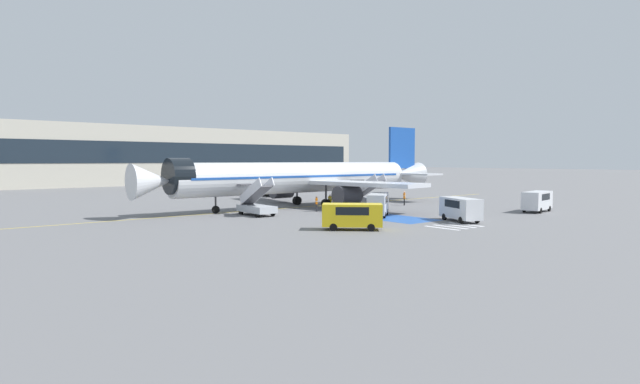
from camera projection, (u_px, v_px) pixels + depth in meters
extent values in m
plane|color=slate|center=(295.00, 207.00, 61.81)|extent=(600.00, 600.00, 0.00)
cube|color=gold|center=(301.00, 207.00, 62.01)|extent=(77.17, 1.83, 0.01)
cube|color=#2856A8|center=(391.00, 218.00, 50.55)|extent=(5.04, 9.22, 0.01)
cube|color=silver|center=(442.00, 228.00, 42.93)|extent=(0.44, 3.60, 0.01)
cube|color=silver|center=(450.00, 227.00, 43.70)|extent=(0.44, 3.60, 0.01)
cube|color=silver|center=(458.00, 226.00, 44.47)|extent=(0.44, 3.60, 0.01)
cube|color=silver|center=(466.00, 225.00, 45.24)|extent=(0.44, 3.60, 0.01)
cylinder|color=silver|center=(301.00, 178.00, 61.78)|extent=(33.26, 4.46, 3.76)
cone|color=silver|center=(152.00, 182.00, 50.11)|extent=(4.21, 3.77, 3.68)
cone|color=silver|center=(406.00, 175.00, 73.92)|extent=(5.71, 3.72, 3.61)
cylinder|color=black|center=(178.00, 176.00, 51.84)|extent=(2.33, 3.84, 3.79)
cube|color=#19479E|center=(301.00, 176.00, 61.76)|extent=(30.60, 4.48, 0.24)
cube|color=silver|center=(363.00, 184.00, 57.57)|extent=(6.27, 15.58, 0.44)
cylinder|color=#38383D|center=(347.00, 195.00, 57.75)|extent=(2.96, 2.30, 2.24)
cube|color=silver|center=(285.00, 180.00, 69.93)|extent=(6.87, 15.68, 0.44)
cylinder|color=#38383D|center=(281.00, 190.00, 68.21)|extent=(2.96, 2.30, 2.24)
cube|color=#19479E|center=(402.00, 148.00, 73.14)|extent=(5.27, 0.47, 5.97)
cube|color=silver|center=(418.00, 174.00, 70.25)|extent=(3.51, 6.08, 0.24)
cube|color=silver|center=(382.00, 173.00, 75.80)|extent=(3.51, 6.08, 0.24)
cylinder|color=#38383D|center=(216.00, 196.00, 54.63)|extent=(0.20, 0.20, 2.90)
cylinder|color=black|center=(216.00, 210.00, 54.72)|extent=(0.85, 0.30, 0.84)
cylinder|color=#38383D|center=(326.00, 193.00, 60.60)|extent=(0.24, 0.24, 2.58)
cylinder|color=black|center=(326.00, 204.00, 60.68)|extent=(1.11, 0.62, 1.10)
cylinder|color=#38383D|center=(297.00, 191.00, 65.23)|extent=(0.24, 0.24, 2.58)
cylinder|color=black|center=(297.00, 201.00, 65.31)|extent=(1.11, 0.62, 1.10)
cube|color=#ADB2BA|center=(257.00, 209.00, 52.78)|extent=(2.30, 4.85, 0.70)
cylinder|color=black|center=(241.00, 211.00, 53.52)|extent=(0.23, 0.70, 0.70)
cylinder|color=black|center=(256.00, 210.00, 54.69)|extent=(0.23, 0.70, 0.70)
cylinder|color=black|center=(257.00, 214.00, 50.91)|extent=(0.23, 0.70, 0.70)
cylinder|color=black|center=(273.00, 213.00, 52.08)|extent=(0.23, 0.70, 0.70)
cube|color=#4C4C51|center=(257.00, 195.00, 52.69)|extent=(1.52, 4.18, 2.27)
cube|color=#4C4C51|center=(245.00, 185.00, 54.39)|extent=(1.67, 1.13, 0.12)
cube|color=silver|center=(250.00, 191.00, 52.17)|extent=(0.16, 4.52, 2.97)
cube|color=silver|center=(263.00, 191.00, 53.14)|extent=(0.16, 4.52, 2.97)
cube|color=#ADB2BA|center=(369.00, 201.00, 63.16)|extent=(2.30, 4.85, 0.70)
cylinder|color=black|center=(354.00, 203.00, 63.90)|extent=(0.23, 0.70, 0.70)
cylinder|color=black|center=(365.00, 202.00, 65.07)|extent=(0.23, 0.70, 0.70)
cylinder|color=black|center=(373.00, 205.00, 61.29)|extent=(0.23, 0.70, 0.70)
cylinder|color=black|center=(384.00, 204.00, 62.46)|extent=(0.23, 0.70, 0.70)
cube|color=#4C4C51|center=(369.00, 189.00, 63.06)|extent=(1.52, 4.19, 2.35)
cube|color=#4C4C51|center=(357.00, 180.00, 64.76)|extent=(1.67, 1.13, 0.12)
cube|color=silver|center=(365.00, 186.00, 62.55)|extent=(0.16, 4.53, 3.04)
cube|color=silver|center=(373.00, 185.00, 63.51)|extent=(0.16, 4.53, 3.04)
cube|color=#38383D|center=(271.00, 191.00, 80.87)|extent=(3.36, 8.76, 0.60)
cube|color=silver|center=(255.00, 187.00, 83.74)|extent=(2.56, 2.13, 1.60)
cube|color=black|center=(251.00, 185.00, 84.38)|extent=(1.99, 0.24, 0.70)
cylinder|color=#B7BCC4|center=(272.00, 182.00, 80.51)|extent=(2.91, 6.09, 2.32)
cylinder|color=gold|center=(272.00, 182.00, 80.51)|extent=(2.39, 0.59, 2.37)
cylinder|color=black|center=(250.00, 193.00, 82.67)|extent=(0.38, 0.98, 0.96)
cylinder|color=black|center=(262.00, 192.00, 84.38)|extent=(0.38, 0.98, 0.96)
cylinder|color=black|center=(267.00, 194.00, 79.71)|extent=(0.38, 0.98, 0.96)
cylinder|color=black|center=(278.00, 193.00, 81.41)|extent=(0.38, 0.98, 0.96)
cylinder|color=black|center=(277.00, 194.00, 78.06)|extent=(0.38, 0.98, 0.96)
cylinder|color=black|center=(288.00, 194.00, 79.76)|extent=(0.38, 0.98, 0.96)
cube|color=silver|center=(378.00, 204.00, 51.83)|extent=(5.19, 4.58, 2.04)
cube|color=black|center=(378.00, 199.00, 51.80)|extent=(3.36, 3.17, 0.73)
cylinder|color=black|center=(372.00, 212.00, 53.64)|extent=(0.63, 0.55, 0.64)
cylinder|color=black|center=(387.00, 212.00, 53.30)|extent=(0.63, 0.55, 0.64)
cylinder|color=black|center=(368.00, 215.00, 50.50)|extent=(0.63, 0.55, 0.64)
cylinder|color=black|center=(384.00, 215.00, 50.15)|extent=(0.63, 0.55, 0.64)
cube|color=silver|center=(537.00, 200.00, 56.29)|extent=(5.21, 2.59, 1.99)
cube|color=black|center=(537.00, 196.00, 56.26)|extent=(3.00, 2.29, 0.72)
cylinder|color=black|center=(534.00, 208.00, 58.07)|extent=(0.66, 0.29, 0.64)
cylinder|color=black|center=(549.00, 209.00, 56.94)|extent=(0.66, 0.29, 0.64)
cylinder|color=black|center=(524.00, 210.00, 55.76)|extent=(0.66, 0.29, 0.64)
cylinder|color=black|center=(540.00, 211.00, 54.62)|extent=(0.66, 0.29, 0.64)
cube|color=yellow|center=(352.00, 215.00, 41.80)|extent=(4.95, 4.86, 1.87)
cube|color=black|center=(352.00, 210.00, 41.77)|extent=(3.35, 3.33, 0.67)
cylinder|color=black|center=(333.00, 227.00, 41.06)|extent=(0.60, 0.59, 0.64)
cylinder|color=black|center=(334.00, 224.00, 42.86)|extent=(0.60, 0.59, 0.64)
cylinder|color=black|center=(371.00, 228.00, 40.86)|extent=(0.60, 0.59, 0.64)
cylinder|color=black|center=(370.00, 225.00, 42.65)|extent=(0.60, 0.59, 0.64)
cube|color=silver|center=(460.00, 208.00, 47.48)|extent=(3.64, 5.14, 1.93)
cube|color=black|center=(461.00, 204.00, 47.45)|extent=(2.78, 3.18, 0.70)
cylinder|color=black|center=(477.00, 220.00, 46.34)|extent=(0.44, 0.67, 0.64)
cylinder|color=black|center=(461.00, 220.00, 45.88)|extent=(0.44, 0.67, 0.64)
cylinder|color=black|center=(460.00, 216.00, 49.20)|extent=(0.44, 0.67, 0.64)
cylinder|color=black|center=(444.00, 217.00, 48.74)|extent=(0.44, 0.67, 0.64)
cylinder|color=black|center=(404.00, 202.00, 64.43)|extent=(0.14, 0.14, 0.89)
cylinder|color=black|center=(404.00, 202.00, 64.59)|extent=(0.14, 0.14, 0.89)
cube|color=orange|center=(404.00, 196.00, 64.46)|extent=(0.47, 0.41, 0.70)
cube|color=silver|center=(404.00, 196.00, 64.46)|extent=(0.49, 0.42, 0.06)
sphere|color=tan|center=(404.00, 192.00, 64.43)|extent=(0.24, 0.24, 0.24)
cylinder|color=#2D2D33|center=(334.00, 207.00, 57.81)|extent=(0.14, 0.14, 0.91)
cylinder|color=#2D2D33|center=(335.00, 207.00, 57.94)|extent=(0.14, 0.14, 0.91)
cube|color=orange|center=(334.00, 200.00, 57.83)|extent=(0.45, 0.28, 0.72)
cube|color=silver|center=(334.00, 200.00, 57.83)|extent=(0.46, 0.30, 0.06)
sphere|color=#9E704C|center=(334.00, 195.00, 57.80)|extent=(0.25, 0.25, 0.25)
cylinder|color=black|center=(331.00, 205.00, 61.08)|extent=(0.14, 0.14, 0.80)
cylinder|color=black|center=(329.00, 205.00, 61.17)|extent=(0.14, 0.14, 0.80)
cube|color=yellow|center=(330.00, 199.00, 61.08)|extent=(0.33, 0.47, 0.63)
cube|color=silver|center=(330.00, 199.00, 61.08)|extent=(0.35, 0.48, 0.06)
sphere|color=beige|center=(330.00, 195.00, 61.05)|extent=(0.22, 0.22, 0.22)
cylinder|color=#2D2D33|center=(317.00, 208.00, 56.58)|extent=(0.14, 0.14, 0.85)
cylinder|color=#2D2D33|center=(316.00, 208.00, 56.75)|extent=(0.14, 0.14, 0.85)
cube|color=orange|center=(317.00, 201.00, 56.61)|extent=(0.41, 0.47, 0.67)
cube|color=silver|center=(317.00, 201.00, 56.61)|extent=(0.43, 0.49, 0.06)
sphere|color=brown|center=(317.00, 197.00, 56.58)|extent=(0.23, 0.23, 0.23)
cube|color=#B2AD9E|center=(161.00, 156.00, 123.21)|extent=(116.64, 12.00, 13.88)
cube|color=#19232D|center=(171.00, 153.00, 118.54)|extent=(111.97, 0.10, 4.86)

